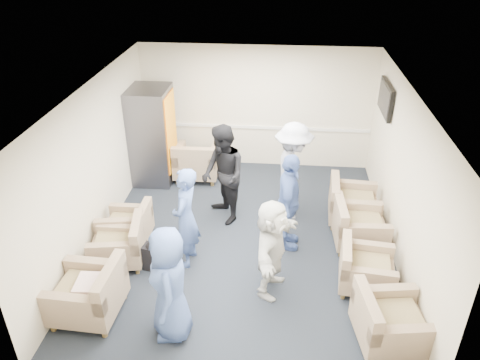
# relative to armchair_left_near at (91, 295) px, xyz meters

# --- Properties ---
(floor) EXTENTS (6.00, 6.00, 0.00)m
(floor) POSITION_rel_armchair_left_near_xyz_m (1.98, 1.94, -0.36)
(floor) COLOR black
(floor) RESTS_ON ground
(ceiling) EXTENTS (6.00, 6.00, 0.00)m
(ceiling) POSITION_rel_armchair_left_near_xyz_m (1.98, 1.94, 2.34)
(ceiling) COLOR silver
(ceiling) RESTS_ON back_wall
(back_wall) EXTENTS (5.00, 0.02, 2.70)m
(back_wall) POSITION_rel_armchair_left_near_xyz_m (1.98, 4.94, 0.99)
(back_wall) COLOR beige
(back_wall) RESTS_ON floor
(front_wall) EXTENTS (5.00, 0.02, 2.70)m
(front_wall) POSITION_rel_armchair_left_near_xyz_m (1.98, -1.06, 0.99)
(front_wall) COLOR beige
(front_wall) RESTS_ON floor
(left_wall) EXTENTS (0.02, 6.00, 2.70)m
(left_wall) POSITION_rel_armchair_left_near_xyz_m (-0.52, 1.94, 0.99)
(left_wall) COLOR beige
(left_wall) RESTS_ON floor
(right_wall) EXTENTS (0.02, 6.00, 2.70)m
(right_wall) POSITION_rel_armchair_left_near_xyz_m (4.48, 1.94, 0.99)
(right_wall) COLOR beige
(right_wall) RESTS_ON floor
(chair_rail) EXTENTS (4.98, 0.04, 0.06)m
(chair_rail) POSITION_rel_armchair_left_near_xyz_m (1.98, 4.92, 0.54)
(chair_rail) COLOR silver
(chair_rail) RESTS_ON back_wall
(tv) EXTENTS (0.10, 1.00, 0.58)m
(tv) POSITION_rel_armchair_left_near_xyz_m (4.42, 3.74, 1.69)
(tv) COLOR black
(tv) RESTS_ON right_wall
(armchair_left_near) EXTENTS (0.94, 0.94, 0.72)m
(armchair_left_near) POSITION_rel_armchair_left_near_xyz_m (0.00, 0.00, 0.00)
(armchair_left_near) COLOR #897058
(armchair_left_near) RESTS_ON floor
(armchair_left_mid) EXTENTS (0.93, 0.93, 0.65)m
(armchair_left_mid) POSITION_rel_armchair_left_near_xyz_m (0.04, 1.20, -0.04)
(armchair_left_mid) COLOR #897058
(armchair_left_mid) RESTS_ON floor
(armchair_left_far) EXTENTS (0.76, 0.76, 0.61)m
(armchair_left_far) POSITION_rel_armchair_left_near_xyz_m (0.02, 1.72, -0.06)
(armchair_left_far) COLOR #897058
(armchair_left_far) RESTS_ON floor
(armchair_right_near) EXTENTS (0.99, 0.99, 0.69)m
(armchair_right_near) POSITION_rel_armchair_left_near_xyz_m (4.00, -0.14, -0.01)
(armchair_right_near) COLOR #897058
(armchair_right_near) RESTS_ON floor
(armchair_right_midnear) EXTENTS (0.88, 0.88, 0.64)m
(armchair_right_midnear) POSITION_rel_armchair_left_near_xyz_m (3.85, 0.95, -0.04)
(armchair_right_midnear) COLOR #897058
(armchair_right_midnear) RESTS_ON floor
(armchair_right_midfar) EXTENTS (0.90, 0.90, 0.69)m
(armchair_right_midfar) POSITION_rel_armchair_left_near_xyz_m (3.88, 2.02, -0.02)
(armchair_right_midfar) COLOR #897058
(armchair_right_midfar) RESTS_ON floor
(armchair_right_far) EXTENTS (0.92, 0.92, 0.69)m
(armchair_right_far) POSITION_rel_armchair_left_near_xyz_m (3.85, 2.75, -0.01)
(armchair_right_far) COLOR #897058
(armchair_right_far) RESTS_ON floor
(armchair_corner) EXTENTS (0.94, 0.94, 0.73)m
(armchair_corner) POSITION_rel_armchair_left_near_xyz_m (0.76, 4.11, 0.01)
(armchair_corner) COLOR #897058
(armchair_corner) RESTS_ON floor
(vending_machine) EXTENTS (0.82, 0.96, 2.02)m
(vending_machine) POSITION_rel_armchair_left_near_xyz_m (-0.11, 4.02, 0.65)
(vending_machine) COLOR #52525A
(vending_machine) RESTS_ON floor
(backpack) EXTENTS (0.34, 0.27, 0.53)m
(backpack) POSITION_rel_armchair_left_near_xyz_m (0.60, 1.07, -0.09)
(backpack) COLOR black
(backpack) RESTS_ON floor
(pillow) EXTENTS (0.35, 0.44, 0.12)m
(pillow) POSITION_rel_armchair_left_near_xyz_m (-0.01, 0.00, 0.18)
(pillow) COLOR silver
(pillow) RESTS_ON armchair_left_near
(person_front_left) EXTENTS (0.67, 0.90, 1.66)m
(person_front_left) POSITION_rel_armchair_left_near_xyz_m (1.19, -0.20, 0.47)
(person_front_left) COLOR #415B9D
(person_front_left) RESTS_ON floor
(person_mid_left) EXTENTS (0.47, 0.66, 1.70)m
(person_mid_left) POSITION_rel_armchair_left_near_xyz_m (1.11, 1.29, 0.49)
(person_mid_left) COLOR #415B9D
(person_mid_left) RESTS_ON floor
(person_back_left) EXTENTS (1.05, 1.13, 1.85)m
(person_back_left) POSITION_rel_armchair_left_near_xyz_m (1.54, 2.60, 0.57)
(person_back_left) COLOR black
(person_back_left) RESTS_ON floor
(person_back_right) EXTENTS (0.74, 1.23, 1.86)m
(person_back_right) POSITION_rel_armchair_left_near_xyz_m (2.77, 2.83, 0.57)
(person_back_right) COLOR silver
(person_back_right) RESTS_ON floor
(person_mid_right) EXTENTS (0.47, 1.03, 1.72)m
(person_mid_right) POSITION_rel_armchair_left_near_xyz_m (2.70, 1.88, 0.50)
(person_mid_right) COLOR #415B9D
(person_mid_right) RESTS_ON floor
(person_front_right) EXTENTS (0.80, 1.50, 1.54)m
(person_front_right) POSITION_rel_armchair_left_near_xyz_m (2.47, 0.75, 0.41)
(person_front_right) COLOR silver
(person_front_right) RESTS_ON floor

